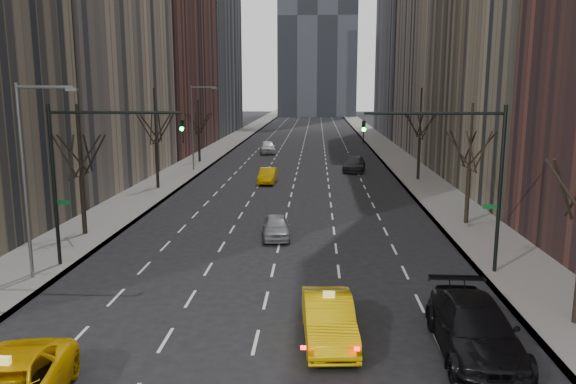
# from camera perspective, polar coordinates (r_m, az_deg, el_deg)

# --- Properties ---
(sidewalk_left) EXTENTS (4.50, 320.00, 0.15)m
(sidewalk_left) POSITION_cam_1_polar(r_m,az_deg,el_deg) (86.24, -6.68, 4.61)
(sidewalk_left) COLOR slate
(sidewalk_left) RESTS_ON ground
(sidewalk_right) EXTENTS (4.50, 320.00, 0.15)m
(sidewalk_right) POSITION_cam_1_polar(r_m,az_deg,el_deg) (85.63, 9.76, 4.49)
(sidewalk_right) COLOR slate
(sidewalk_right) RESTS_ON ground
(tree_lw_b) EXTENTS (3.36, 3.50, 7.82)m
(tree_lw_b) POSITION_cam_1_polar(r_m,az_deg,el_deg) (35.88, -20.26, 1.56)
(tree_lw_b) COLOR black
(tree_lw_b) RESTS_ON ground
(tree_lw_c) EXTENTS (3.36, 3.50, 8.74)m
(tree_lw_c) POSITION_cam_1_polar(r_m,az_deg,el_deg) (50.81, -13.24, 4.77)
(tree_lw_c) COLOR black
(tree_lw_c) RESTS_ON ground
(tree_lw_d) EXTENTS (3.36, 3.50, 7.36)m
(tree_lw_d) POSITION_cam_1_polar(r_m,az_deg,el_deg) (68.26, -9.04, 5.93)
(tree_lw_d) COLOR black
(tree_lw_d) RESTS_ON ground
(tree_rw_b) EXTENTS (3.36, 3.50, 7.82)m
(tree_rw_b) POSITION_cam_1_polar(r_m,az_deg,el_deg) (38.24, 17.91, 2.23)
(tree_rw_b) COLOR black
(tree_rw_b) RESTS_ON ground
(tree_rw_c) EXTENTS (3.36, 3.50, 8.74)m
(tree_rw_c) POSITION_cam_1_polar(r_m,az_deg,el_deg) (55.67, 13.22, 5.25)
(tree_rw_c) COLOR black
(tree_rw_c) RESTS_ON ground
(traffic_mast_left) EXTENTS (6.69, 0.39, 8.00)m
(traffic_mast_left) POSITION_cam_1_polar(r_m,az_deg,el_deg) (29.04, -19.83, 3.14)
(traffic_mast_left) COLOR black
(traffic_mast_left) RESTS_ON ground
(traffic_mast_right) EXTENTS (6.69, 0.39, 8.00)m
(traffic_mast_right) POSITION_cam_1_polar(r_m,az_deg,el_deg) (27.69, 17.58, 2.93)
(traffic_mast_right) COLOR black
(traffic_mast_right) RESTS_ON ground
(streetlight_near) EXTENTS (2.83, 0.22, 9.00)m
(streetlight_near) POSITION_cam_1_polar(r_m,az_deg,el_deg) (27.97, -24.69, 2.80)
(streetlight_near) COLOR slate
(streetlight_near) RESTS_ON ground
(streetlight_far) EXTENTS (2.83, 0.22, 9.00)m
(streetlight_far) POSITION_cam_1_polar(r_m,az_deg,el_deg) (61.05, -9.38, 7.33)
(streetlight_far) COLOR slate
(streetlight_far) RESTS_ON ground
(taxi_sedan) EXTENTS (2.08, 5.05, 1.63)m
(taxi_sedan) POSITION_cam_1_polar(r_m,az_deg,el_deg) (20.54, 4.14, -12.74)
(taxi_sedan) COLOR #EAB904
(taxi_sedan) RESTS_ON ground
(silver_sedan_ahead) EXTENTS (1.97, 4.10, 1.35)m
(silver_sedan_ahead) POSITION_cam_1_polar(r_m,az_deg,el_deg) (33.88, -1.22, -3.53)
(silver_sedan_ahead) COLOR gray
(silver_sedan_ahead) RESTS_ON ground
(parked_suv_black) EXTENTS (2.69, 6.33, 1.82)m
(parked_suv_black) POSITION_cam_1_polar(r_m,az_deg,el_deg) (20.48, 18.43, -13.05)
(parked_suv_black) COLOR black
(parked_suv_black) RESTS_ON ground
(far_taxi) EXTENTS (1.65, 4.35, 1.42)m
(far_taxi) POSITION_cam_1_polar(r_m,az_deg,el_deg) (53.15, -2.06, 1.67)
(far_taxi) COLOR #FDBF05
(far_taxi) RESTS_ON ground
(far_suv_grey) EXTENTS (2.94, 5.68, 1.58)m
(far_suv_grey) POSITION_cam_1_polar(r_m,az_deg,el_deg) (61.14, 6.75, 2.85)
(far_suv_grey) COLOR #2B2B30
(far_suv_grey) RESTS_ON ground
(far_car_white) EXTENTS (2.69, 5.26, 1.71)m
(far_car_white) POSITION_cam_1_polar(r_m,az_deg,el_deg) (77.21, -2.08, 4.57)
(far_car_white) COLOR white
(far_car_white) RESTS_ON ground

